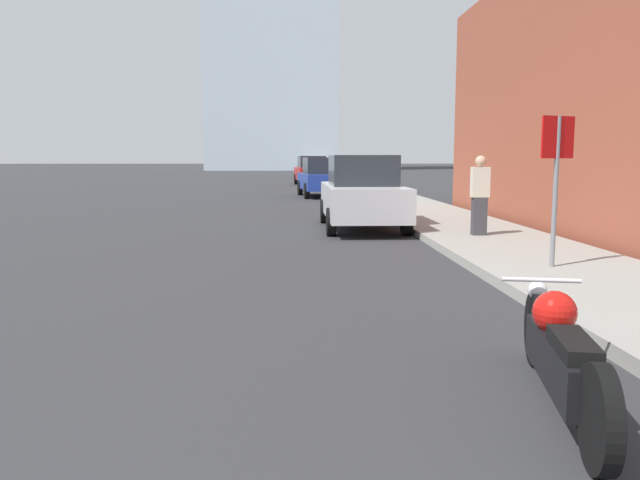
% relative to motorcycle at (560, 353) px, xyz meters
% --- Properties ---
extents(sidewalk, '(2.70, 240.00, 0.15)m').
position_rel_motorcycle_xyz_m(sidewalk, '(2.22, 35.19, -0.30)').
color(sidewalk, gray).
rests_on(sidewalk, ground_plane).
extents(motorcycle, '(0.77, 2.43, 0.77)m').
position_rel_motorcycle_xyz_m(motorcycle, '(0.00, 0.00, 0.00)').
color(motorcycle, black).
rests_on(motorcycle, ground_plane).
extents(parked_car_silver, '(1.89, 4.56, 1.80)m').
position_rel_motorcycle_xyz_m(parked_car_silver, '(-0.14, 11.07, 0.50)').
color(parked_car_silver, '#BCBCC1').
rests_on(parked_car_silver, ground_plane).
extents(parked_car_blue, '(2.21, 4.58, 1.76)m').
position_rel_motorcycle_xyz_m(parked_car_blue, '(-0.47, 24.01, 0.50)').
color(parked_car_blue, '#1E3899').
rests_on(parked_car_blue, ground_plane).
extents(parked_car_red, '(2.25, 4.45, 1.86)m').
position_rel_motorcycle_xyz_m(parked_car_red, '(-0.55, 36.07, 0.54)').
color(parked_car_red, red).
rests_on(parked_car_red, ground_plane).
extents(parked_car_yellow, '(2.11, 4.39, 1.68)m').
position_rel_motorcycle_xyz_m(parked_car_yellow, '(-0.37, 46.64, 0.47)').
color(parked_car_yellow, gold).
rests_on(parked_car_yellow, ground_plane).
extents(parked_car_green, '(2.03, 4.07, 1.64)m').
position_rel_motorcycle_xyz_m(parked_car_green, '(-0.29, 58.14, 0.45)').
color(parked_car_green, '#1E6B33').
rests_on(parked_car_green, ground_plane).
extents(stop_sign, '(0.57, 0.26, 2.17)m').
position_rel_motorcycle_xyz_m(stop_sign, '(1.94, 4.71, 1.25)').
color(stop_sign, slate).
rests_on(stop_sign, sidewalk).
extents(pedestrian, '(0.36, 0.23, 1.63)m').
position_rel_motorcycle_xyz_m(pedestrian, '(2.00, 8.50, 0.60)').
color(pedestrian, '#38383D').
rests_on(pedestrian, sidewalk).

